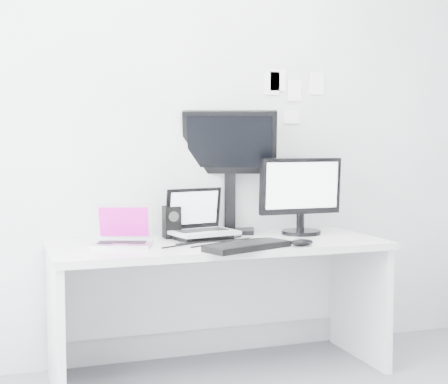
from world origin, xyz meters
The scene contains 14 objects.
back_wall centered at (0.00, 1.60, 1.35)m, with size 3.60×3.60×0.00m, color silver.
desk centered at (0.00, 1.25, 0.36)m, with size 1.80×0.70×0.73m, color silver.
macbook centered at (-0.53, 1.25, 0.84)m, with size 0.30×0.22×0.22m, color silver.
speaker centered at (-0.21, 1.47, 0.82)m, with size 0.09×0.09×0.18m, color black.
dell_laptop centered at (-0.06, 1.36, 0.87)m, with size 0.35×0.27×0.29m, color #B7B9BE.
rear_monitor centered at (0.17, 1.55, 1.10)m, with size 0.55×0.20×0.74m, color black.
samsung_monitor centered at (0.54, 1.37, 0.96)m, with size 0.50×0.23×0.46m, color black.
keyboard centered at (0.05, 0.96, 0.75)m, with size 0.46×0.16×0.03m, color black.
mouse centered at (0.35, 0.96, 0.75)m, with size 0.13×0.08×0.04m, color black.
wall_note_0 centered at (0.45, 1.59, 1.62)m, with size 0.10×0.00×0.14m, color white.
wall_note_1 centered at (0.60, 1.59, 1.58)m, with size 0.09×0.00×0.13m, color white.
wall_note_2 centered at (0.75, 1.59, 1.63)m, with size 0.10×0.00×0.14m, color white.
wall_note_3 centered at (0.58, 1.59, 1.42)m, with size 0.11×0.00×0.08m, color white.
wall_note_4 centered at (0.49, 1.59, 1.64)m, with size 0.10×0.00×0.13m, color white.
Camera 1 is at (-1.13, -2.12, 1.26)m, focal length 53.25 mm.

